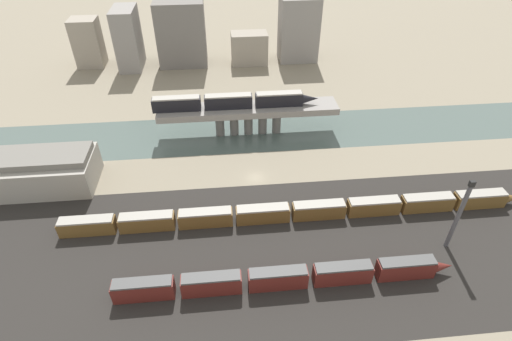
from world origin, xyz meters
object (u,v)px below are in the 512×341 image
at_px(train_yard_mid, 297,212).
at_px(signal_tower, 458,216).
at_px(train_on_bridge, 234,101).
at_px(warehouse_building, 39,171).
at_px(train_yard_near, 284,278).

distance_m(train_yard_mid, signal_tower, 31.63).
relative_size(train_on_bridge, train_yard_mid, 0.45).
bearing_deg(train_on_bridge, warehouse_building, -158.43).
xyz_separation_m(train_on_bridge, signal_tower, (40.47, -46.79, -1.94)).
bearing_deg(warehouse_building, train_yard_mid, -16.30).
relative_size(train_on_bridge, train_yard_near, 0.73).
relative_size(train_yard_mid, warehouse_building, 4.01).
xyz_separation_m(train_yard_near, signal_tower, (34.47, 6.29, 6.40)).
bearing_deg(train_yard_mid, warehouse_building, 163.70).
xyz_separation_m(train_yard_mid, warehouse_building, (-58.77, 17.18, 2.42)).
bearing_deg(train_on_bridge, train_yard_near, -83.55).
relative_size(warehouse_building, signal_tower, 1.50).
height_order(train_yard_mid, warehouse_building, warehouse_building).
bearing_deg(train_yard_near, signal_tower, 10.34).
height_order(train_yard_near, train_yard_mid, train_yard_near).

